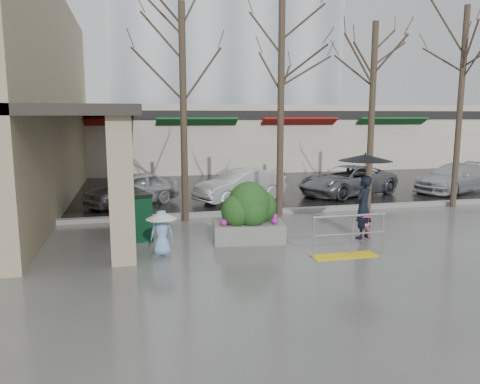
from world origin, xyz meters
name	(u,v)px	position (x,y,z in m)	size (l,w,h in m)	color
ground	(278,246)	(0.00, 0.00, 0.00)	(120.00, 120.00, 0.00)	#51514F
street_asphalt	(183,163)	(0.00, 22.00, 0.01)	(120.00, 36.00, 0.01)	black
curb	(242,213)	(0.00, 4.00, 0.07)	(120.00, 0.30, 0.15)	gray
canopy_slab	(99,109)	(-4.80, 8.00, 3.62)	(2.80, 18.00, 0.25)	#2D2823
pillar_front	(121,188)	(-3.90, -0.50, 1.75)	(0.55, 0.55, 3.50)	tan
pillar_back	(124,161)	(-3.90, 6.00, 1.75)	(0.55, 0.55, 3.50)	tan
storefront_row	(221,137)	(2.00, 17.97, 2.01)	(34.00, 6.74, 4.00)	beige
office_tower	(217,7)	(4.00, 30.00, 12.50)	(18.00, 12.00, 25.00)	#8C99A8
handrail	(347,241)	(1.36, -1.20, 0.38)	(1.90, 0.50, 1.03)	yellow
tree_west	(182,59)	(-2.00, 3.60, 5.08)	(3.20, 3.20, 6.80)	#382B21
tree_midwest	(281,57)	(1.20, 3.60, 5.23)	(3.20, 3.20, 7.00)	#382B21
tree_mideast	(374,71)	(4.50, 3.60, 4.86)	(3.20, 3.20, 6.50)	#382B21
tree_east	(464,58)	(8.00, 3.60, 5.38)	(3.20, 3.20, 7.20)	#382B21
woman	(364,185)	(2.53, 0.26, 1.50)	(1.47, 1.47, 2.38)	black
child_pink	(364,220)	(2.56, 0.25, 0.51)	(0.47, 0.46, 0.90)	pink
child_blue	(162,227)	(-3.00, -0.10, 0.70)	(0.76, 0.76, 1.13)	#7EAFE1
planter	(249,213)	(-0.62, 0.64, 0.78)	(2.00, 1.20, 1.64)	gray
news_boxes	(131,211)	(-3.71, 2.30, 0.65)	(1.18, 2.37, 1.30)	#0D391F
car_a	(132,189)	(-3.66, 6.68, 0.63)	(1.49, 3.70, 1.26)	#B8B8BD
car_b	(241,185)	(0.56, 6.61, 0.63)	(1.33, 3.82, 1.26)	silver
car_c	(347,181)	(5.32, 6.91, 0.63)	(2.09, 4.53, 1.26)	slate
car_d	(455,178)	(10.40, 6.63, 0.63)	(1.77, 4.34, 1.26)	#BABABF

